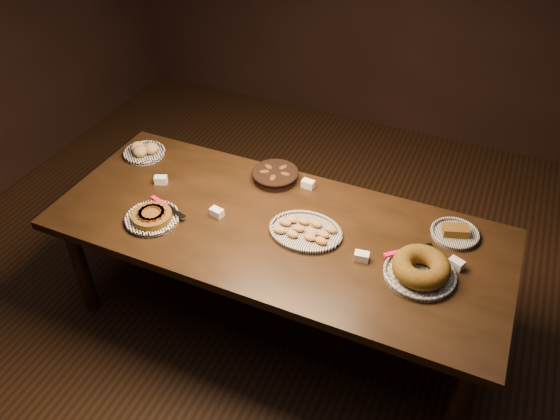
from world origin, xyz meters
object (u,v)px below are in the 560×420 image
at_px(buffet_table, 277,236).
at_px(bundt_cake_plate, 421,269).
at_px(apple_tart_plate, 152,217).
at_px(madeleine_platter, 305,231).

bearing_deg(buffet_table, bundt_cake_plate, -3.83).
xyz_separation_m(apple_tart_plate, bundt_cake_plate, (1.38, 0.17, 0.02)).
bearing_deg(apple_tart_plate, madeleine_platter, 3.75).
relative_size(buffet_table, apple_tart_plate, 7.64).
relative_size(apple_tart_plate, madeleine_platter, 0.83).
xyz_separation_m(buffet_table, bundt_cake_plate, (0.76, -0.05, 0.12)).
relative_size(buffet_table, madeleine_platter, 6.31).
bearing_deg(buffet_table, apple_tart_plate, -160.19).
relative_size(buffet_table, bundt_cake_plate, 6.10).
relative_size(madeleine_platter, bundt_cake_plate, 0.97).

